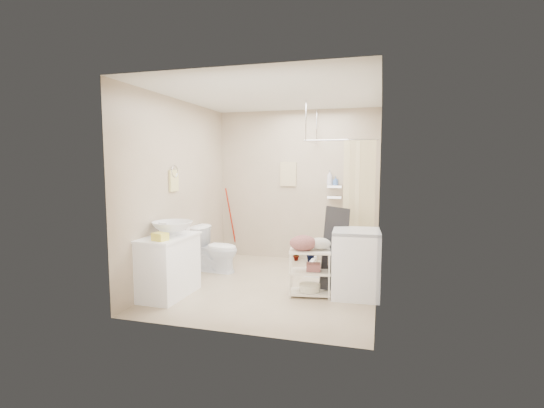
% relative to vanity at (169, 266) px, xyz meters
% --- Properties ---
extents(floor, '(3.20, 3.20, 0.00)m').
position_rel_vanity_xyz_m(floor, '(1.16, 0.76, -0.39)').
color(floor, '#BBA98C').
rests_on(floor, ground).
extents(ceiling, '(2.80, 3.20, 0.04)m').
position_rel_vanity_xyz_m(ceiling, '(1.16, 0.76, 2.21)').
color(ceiling, silver).
rests_on(ceiling, ground).
extents(wall_back, '(2.80, 0.04, 2.60)m').
position_rel_vanity_xyz_m(wall_back, '(1.16, 2.36, 0.91)').
color(wall_back, '#BAA990').
rests_on(wall_back, ground).
extents(wall_front, '(2.80, 0.04, 2.60)m').
position_rel_vanity_xyz_m(wall_front, '(1.16, -0.84, 0.91)').
color(wall_front, '#BAA990').
rests_on(wall_front, ground).
extents(wall_left, '(0.04, 3.20, 2.60)m').
position_rel_vanity_xyz_m(wall_left, '(-0.24, 0.76, 0.91)').
color(wall_left, '#BAA990').
rests_on(wall_left, ground).
extents(wall_right, '(0.04, 3.20, 2.60)m').
position_rel_vanity_xyz_m(wall_right, '(2.56, 0.76, 0.91)').
color(wall_right, '#BAA990').
rests_on(wall_right, ground).
extents(vanity, '(0.52, 0.90, 0.78)m').
position_rel_vanity_xyz_m(vanity, '(0.00, 0.00, 0.00)').
color(vanity, white).
rests_on(vanity, ground).
extents(sink, '(0.64, 0.64, 0.18)m').
position_rel_vanity_xyz_m(sink, '(0.03, 0.07, 0.48)').
color(sink, silver).
rests_on(sink, vanity).
extents(counter_basket, '(0.20, 0.18, 0.09)m').
position_rel_vanity_xyz_m(counter_basket, '(0.06, -0.29, 0.44)').
color(counter_basket, '#EFE34E').
rests_on(counter_basket, vanity).
extents(floor_basket, '(0.28, 0.23, 0.14)m').
position_rel_vanity_xyz_m(floor_basket, '(0.12, -0.16, -0.32)').
color(floor_basket, gold).
rests_on(floor_basket, ground).
extents(toilet, '(0.74, 0.47, 0.72)m').
position_rel_vanity_xyz_m(toilet, '(0.12, 1.21, -0.03)').
color(toilet, white).
rests_on(toilet, ground).
extents(mop, '(0.15, 0.15, 1.24)m').
position_rel_vanity_xyz_m(mop, '(-0.08, 2.28, 0.23)').
color(mop, '#A51908').
rests_on(mop, ground).
extents(potted_plant_a, '(0.18, 0.14, 0.32)m').
position_rel_vanity_xyz_m(potted_plant_a, '(1.18, 2.20, -0.23)').
color(potted_plant_a, brown).
rests_on(potted_plant_a, ground).
extents(potted_plant_b, '(0.23, 0.23, 0.33)m').
position_rel_vanity_xyz_m(potted_plant_b, '(1.46, 2.16, -0.22)').
color(potted_plant_b, brown).
rests_on(potted_plant_b, ground).
extents(hanging_towel, '(0.28, 0.03, 0.42)m').
position_rel_vanity_xyz_m(hanging_towel, '(1.01, 2.34, 1.11)').
color(hanging_towel, beige).
rests_on(hanging_towel, wall_back).
extents(towel_ring, '(0.04, 0.22, 0.34)m').
position_rel_vanity_xyz_m(towel_ring, '(-0.22, 0.56, 1.08)').
color(towel_ring, '#EBE087').
rests_on(towel_ring, wall_left).
extents(tp_holder, '(0.08, 0.12, 0.14)m').
position_rel_vanity_xyz_m(tp_holder, '(-0.20, 0.81, 0.33)').
color(tp_holder, white).
rests_on(tp_holder, wall_left).
extents(shower, '(1.10, 1.10, 2.10)m').
position_rel_vanity_xyz_m(shower, '(2.01, 1.81, 0.66)').
color(shower, white).
rests_on(shower, ground).
extents(shampoo_bottle_a, '(0.12, 0.12, 0.25)m').
position_rel_vanity_xyz_m(shampoo_bottle_a, '(1.74, 2.30, 1.06)').
color(shampoo_bottle_a, silver).
rests_on(shampoo_bottle_a, shower).
extents(shampoo_bottle_b, '(0.09, 0.09, 0.15)m').
position_rel_vanity_xyz_m(shampoo_bottle_b, '(1.84, 2.27, 1.01)').
color(shampoo_bottle_b, '#4067B2').
rests_on(shampoo_bottle_b, shower).
extents(washing_machine, '(0.62, 0.64, 0.85)m').
position_rel_vanity_xyz_m(washing_machine, '(2.30, 0.63, 0.04)').
color(washing_machine, white).
rests_on(washing_machine, ground).
extents(laundry_rack, '(0.56, 0.38, 0.71)m').
position_rel_vanity_xyz_m(laundry_rack, '(1.74, 0.48, -0.03)').
color(laundry_rack, silver).
rests_on(laundry_rack, ground).
extents(ironing_board, '(0.34, 0.19, 1.15)m').
position_rel_vanity_xyz_m(ironing_board, '(2.02, 0.76, 0.19)').
color(ironing_board, black).
rests_on(ironing_board, ground).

